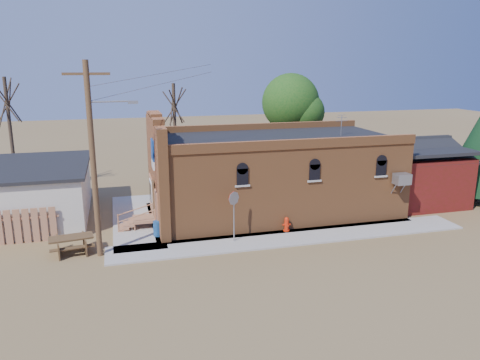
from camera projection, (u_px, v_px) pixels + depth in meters
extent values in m
plane|color=brown|center=(272.00, 247.00, 23.11)|extent=(120.00, 120.00, 0.00)
cube|color=#9E9991|center=(294.00, 237.00, 24.32)|extent=(19.00, 2.20, 0.08)
cube|color=#9E9991|center=(136.00, 219.00, 27.13)|extent=(2.60, 10.00, 0.08)
cube|color=#A25E31|center=(275.00, 176.00, 28.22)|extent=(14.00, 7.00, 4.50)
cube|color=black|center=(275.00, 138.00, 27.66)|extent=(13.80, 6.80, 0.12)
cube|color=#A25E31|center=(157.00, 172.00, 26.30)|extent=(0.50, 7.40, 5.80)
cube|color=#164198|center=(153.00, 157.00, 24.83)|extent=(0.08, 1.10, 1.56)
cube|color=gray|center=(402.00, 179.00, 25.97)|extent=(0.85, 0.65, 0.60)
cube|color=#52190E|center=(411.00, 177.00, 30.77)|extent=(5.00, 6.00, 3.20)
cylinder|color=#523221|center=(93.00, 162.00, 21.07)|extent=(0.26, 0.26, 9.00)
cube|color=#523221|center=(86.00, 74.00, 20.13)|extent=(2.00, 0.12, 0.12)
cylinder|color=gray|center=(110.00, 102.00, 20.65)|extent=(1.80, 0.08, 0.08)
cube|color=gray|center=(133.00, 102.00, 20.91)|extent=(0.45, 0.22, 0.14)
cylinder|color=#493629|center=(175.00, 136.00, 33.62)|extent=(0.24, 0.24, 7.50)
cylinder|color=#493629|center=(11.00, 137.00, 31.73)|extent=(0.24, 0.24, 8.00)
cylinder|color=#493629|center=(290.00, 138.00, 36.51)|extent=(0.28, 0.28, 6.30)
sphere|color=#164914|center=(291.00, 102.00, 35.83)|extent=(4.40, 4.40, 4.40)
cylinder|color=#493629|center=(477.00, 193.00, 30.62)|extent=(0.30, 0.30, 1.20)
cylinder|color=red|center=(286.00, 230.00, 25.12)|extent=(0.35, 0.35, 0.06)
cylinder|color=red|center=(287.00, 225.00, 25.04)|extent=(0.24, 0.24, 0.59)
sphere|color=red|center=(287.00, 219.00, 24.97)|extent=(0.24, 0.24, 0.24)
cylinder|color=red|center=(288.00, 225.00, 24.90)|extent=(0.11, 0.13, 0.11)
cylinder|color=red|center=(284.00, 225.00, 25.00)|extent=(0.13, 0.11, 0.11)
cylinder|color=red|center=(289.00, 224.00, 25.08)|extent=(0.13, 0.11, 0.11)
cylinder|color=gray|center=(234.00, 219.00, 23.47)|extent=(0.07, 0.07, 2.36)
cylinder|color=gray|center=(234.00, 198.00, 23.19)|extent=(0.62, 0.40, 0.71)
cylinder|color=#B80D0A|center=(234.00, 198.00, 23.23)|extent=(0.62, 0.40, 0.71)
cylinder|color=navy|center=(158.00, 228.00, 24.39)|extent=(0.57, 0.57, 0.78)
cube|color=#513920|center=(57.00, 248.00, 22.05)|extent=(0.29, 1.56, 0.78)
cube|color=#513920|center=(86.00, 243.00, 22.56)|extent=(0.29, 1.56, 0.78)
cube|color=#513920|center=(71.00, 237.00, 22.21)|extent=(2.12, 1.17, 0.07)
cube|color=#513920|center=(72.00, 249.00, 21.74)|extent=(2.03, 0.56, 0.06)
cube|color=#513920|center=(71.00, 240.00, 22.84)|extent=(2.03, 0.56, 0.06)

